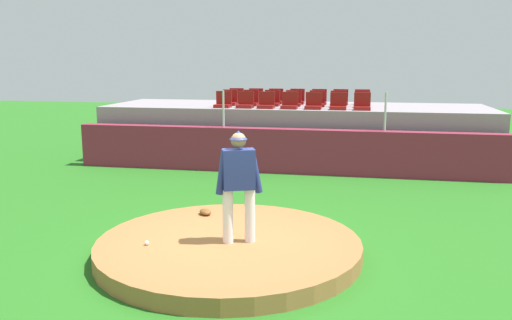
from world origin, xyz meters
TOP-DOWN VIEW (x-y plane):
  - ground_plane at (0.00, 0.00)m, footprint 60.00×60.00m
  - pitchers_mound at (0.00, 0.00)m, footprint 4.33×4.33m
  - pitcher at (0.19, -0.08)m, footprint 0.75×0.42m
  - baseball at (-1.21, -0.51)m, footprint 0.07×0.07m
  - fielding_glove at (-0.78, 1.29)m, footprint 0.35×0.36m
  - brick_barrier at (0.00, 6.61)m, footprint 12.40×0.40m
  - fence_post_left at (-1.80, 6.61)m, footprint 0.06×0.06m
  - fence_post_right at (2.73, 6.61)m, footprint 0.06×0.06m
  - bleacher_platform at (0.00, 8.91)m, footprint 12.08×3.59m
  - stadium_chair_0 at (-2.08, 7.67)m, footprint 0.48×0.44m
  - stadium_chair_1 at (-1.38, 7.67)m, footprint 0.48×0.44m
  - stadium_chair_2 at (-0.73, 7.64)m, footprint 0.48×0.44m
  - stadium_chair_3 at (-0.02, 7.64)m, footprint 0.48×0.44m
  - stadium_chair_4 at (0.69, 7.66)m, footprint 0.48×0.44m
  - stadium_chair_5 at (1.42, 7.63)m, footprint 0.48×0.44m
  - stadium_chair_6 at (2.12, 7.65)m, footprint 0.48×0.44m
  - stadium_chair_7 at (-2.10, 8.53)m, footprint 0.48×0.44m
  - stadium_chair_8 at (-1.40, 8.52)m, footprint 0.48×0.44m
  - stadium_chair_9 at (-0.71, 8.55)m, footprint 0.48×0.44m
  - stadium_chair_10 at (-0.03, 8.57)m, footprint 0.48×0.44m
  - stadium_chair_11 at (0.73, 8.56)m, footprint 0.48×0.44m
  - stadium_chair_12 at (1.39, 8.53)m, footprint 0.48×0.44m
  - stadium_chair_13 at (2.12, 8.54)m, footprint 0.48×0.44m
  - stadium_chair_14 at (-2.09, 9.45)m, footprint 0.48×0.44m
  - stadium_chair_15 at (-1.41, 9.42)m, footprint 0.48×0.44m
  - stadium_chair_16 at (-0.73, 9.43)m, footprint 0.48×0.44m
  - stadium_chair_17 at (-0.01, 9.45)m, footprint 0.48×0.44m
  - stadium_chair_18 at (0.73, 9.42)m, footprint 0.48×0.44m
  - stadium_chair_19 at (1.42, 9.46)m, footprint 0.48×0.44m
  - stadium_chair_20 at (2.12, 9.47)m, footprint 0.48×0.44m

SIDE VIEW (x-z plane):
  - ground_plane at x=0.00m, z-range 0.00..0.00m
  - pitchers_mound at x=0.00m, z-range 0.00..0.27m
  - baseball at x=-1.21m, z-range 0.27..0.34m
  - fielding_glove at x=-0.78m, z-range 0.27..0.38m
  - brick_barrier at x=0.00m, z-range 0.00..1.27m
  - bleacher_platform at x=0.00m, z-range 0.00..1.75m
  - pitcher at x=0.19m, z-range 0.41..2.23m
  - fence_post_left at x=-1.80m, z-range 1.27..2.33m
  - fence_post_right at x=2.73m, z-range 1.27..2.33m
  - stadium_chair_0 at x=-2.08m, z-range 1.65..2.15m
  - stadium_chair_1 at x=-1.38m, z-range 1.65..2.15m
  - stadium_chair_2 at x=-0.73m, z-range 1.65..2.15m
  - stadium_chair_3 at x=-0.02m, z-range 1.65..2.15m
  - stadium_chair_4 at x=0.69m, z-range 1.65..2.15m
  - stadium_chair_5 at x=1.42m, z-range 1.65..2.15m
  - stadium_chair_6 at x=2.12m, z-range 1.65..2.15m
  - stadium_chair_7 at x=-2.10m, z-range 1.65..2.15m
  - stadium_chair_8 at x=-1.40m, z-range 1.65..2.15m
  - stadium_chair_9 at x=-0.71m, z-range 1.65..2.15m
  - stadium_chair_10 at x=-0.03m, z-range 1.65..2.15m
  - stadium_chair_11 at x=0.73m, z-range 1.65..2.15m
  - stadium_chair_12 at x=1.39m, z-range 1.65..2.15m
  - stadium_chair_13 at x=2.12m, z-range 1.65..2.15m
  - stadium_chair_14 at x=-2.09m, z-range 1.65..2.15m
  - stadium_chair_15 at x=-1.41m, z-range 1.65..2.15m
  - stadium_chair_16 at x=-0.73m, z-range 1.65..2.15m
  - stadium_chair_17 at x=-0.01m, z-range 1.65..2.15m
  - stadium_chair_18 at x=0.73m, z-range 1.65..2.15m
  - stadium_chair_19 at x=1.42m, z-range 1.65..2.15m
  - stadium_chair_20 at x=2.12m, z-range 1.65..2.15m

